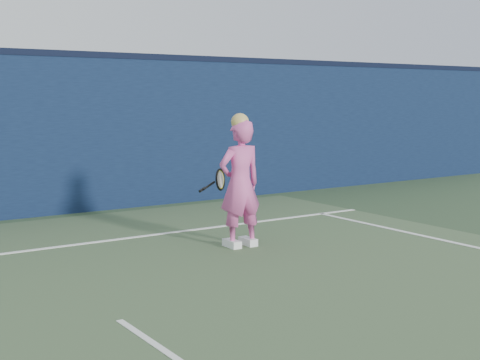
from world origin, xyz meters
TOP-DOWN VIEW (x-y plane):
  - ground at (0.00, 0.00)m, footprint 80.00×80.00m
  - player at (2.41, 2.78)m, footprint 0.59×0.39m
  - racket at (2.41, 3.28)m, footprint 0.53×0.25m

SIDE VIEW (x-z plane):
  - ground at x=0.00m, z-range 0.00..0.00m
  - racket at x=2.41m, z-range 0.64..0.94m
  - player at x=2.41m, z-range -0.03..1.64m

